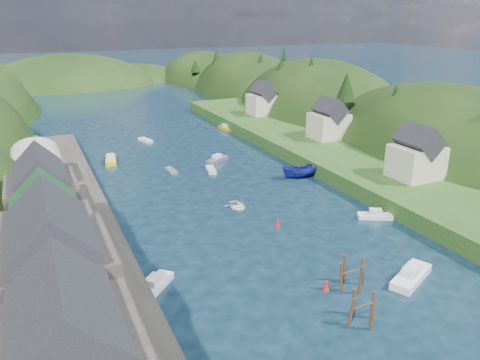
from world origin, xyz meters
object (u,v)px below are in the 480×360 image
channel_buoy_near (326,286)px  piling_cluster_far (352,276)px  piling_cluster_near (362,311)px  channel_buoy_far (278,223)px

channel_buoy_near → piling_cluster_far: bearing=-14.3°
piling_cluster_far → channel_buoy_near: (-2.63, 0.67, -0.81)m
piling_cluster_near → channel_buoy_near: bearing=89.6°
piling_cluster_far → channel_buoy_far: piling_cluster_far is taller
piling_cluster_far → channel_buoy_near: bearing=165.7°
piling_cluster_far → channel_buoy_near: size_ratio=3.38×
piling_cluster_near → channel_buoy_near: (0.04, 5.67, -0.65)m
piling_cluster_near → channel_buoy_far: piling_cluster_near is taller
channel_buoy_far → piling_cluster_far: bearing=-90.9°
piling_cluster_near → piling_cluster_far: 5.67m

